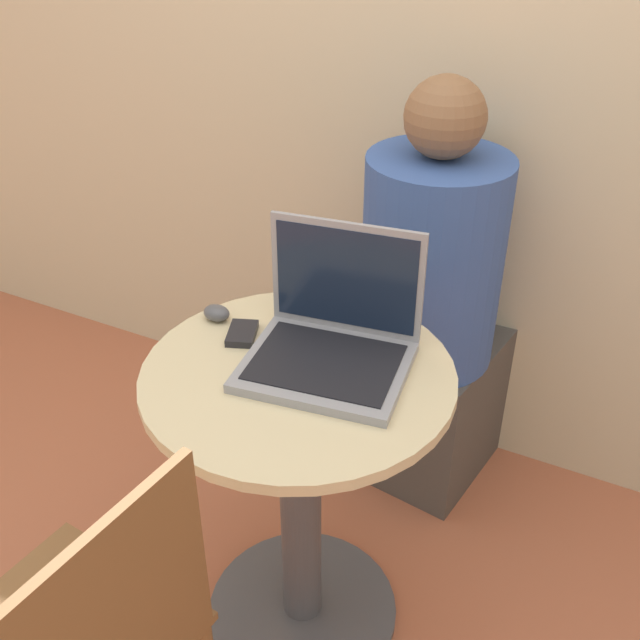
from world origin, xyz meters
The scene contains 7 objects.
ground_plane centered at (0.00, 0.00, 0.00)m, with size 12.00×12.00×0.00m, color #B26042.
back_wall centered at (0.00, 0.84, 1.30)m, with size 7.00×0.05×2.60m.
round_table centered at (0.00, 0.00, 0.47)m, with size 0.64×0.64×0.75m.
laptop centered at (0.04, 0.07, 0.81)m, with size 0.36×0.31×0.27m.
cell_phone centered at (-0.17, 0.06, 0.76)m, with size 0.09×0.10×0.02m.
computer_mouse centered at (-0.25, 0.09, 0.77)m, with size 0.06×0.05×0.03m.
person_seated centered at (0.08, 0.66, 0.50)m, with size 0.41×0.58×1.21m.
Camera 1 is at (0.58, -1.05, 1.65)m, focal length 42.00 mm.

